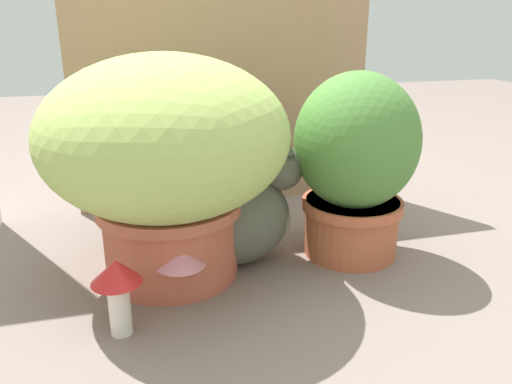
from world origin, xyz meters
The scene contains 7 objects.
ground_plane centered at (0.00, 0.00, 0.00)m, with size 6.00×6.00×0.00m, color gray.
cardboard_backdrop centered at (0.01, 0.52, 0.40)m, with size 0.90×0.03×0.79m, color tan.
grass_planter centered at (-0.21, 0.07, 0.29)m, with size 0.53×0.53×0.50m.
leafy_planter centered at (0.24, 0.07, 0.24)m, with size 0.30×0.30×0.45m.
cat centered at (-0.03, 0.09, 0.12)m, with size 0.39×0.21×0.32m.
mushroom_ornament_pink centered at (-0.20, -0.06, 0.10)m, with size 0.10×0.10×0.13m.
mushroom_ornament_red centered at (-0.33, -0.14, 0.11)m, with size 0.09×0.09×0.15m.
Camera 1 is at (-0.29, -1.00, 0.57)m, focal length 35.63 mm.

